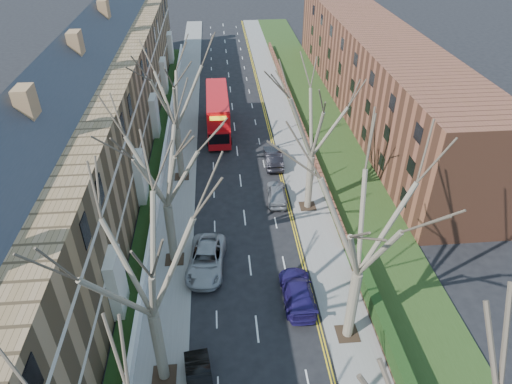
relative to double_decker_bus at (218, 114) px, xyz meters
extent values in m
cube|color=slate|center=(-4.11, 1.09, -2.15)|extent=(3.00, 102.00, 0.12)
cube|color=slate|center=(7.89, 1.09, -2.15)|extent=(3.00, 102.00, 0.12)
cube|color=olive|center=(-11.91, -6.91, 2.79)|extent=(9.00, 78.00, 10.00)
cube|color=#2D3137|center=(-11.91, -6.91, 8.79)|extent=(4.67, 78.00, 4.67)
cube|color=silver|center=(-7.46, -6.91, 1.29)|extent=(0.12, 78.00, 0.35)
cube|color=silver|center=(-7.46, -6.91, 4.79)|extent=(0.12, 78.00, 0.35)
cube|color=brown|center=(19.39, 5.09, 2.79)|extent=(8.00, 54.00, 10.00)
cube|color=brown|center=(9.59, 5.09, -1.64)|extent=(0.35, 54.00, 0.90)
cube|color=white|center=(-5.76, -6.91, -1.59)|extent=(0.30, 78.00, 1.00)
cube|color=#243A15|center=(12.39, 1.09, -2.06)|extent=(6.00, 102.00, 0.06)
cylinder|color=#6C604D|center=(-3.81, -31.91, 0.53)|extent=(0.64, 0.64, 5.25)
cube|color=#2D2116|center=(-3.81, -31.91, -2.08)|extent=(1.40, 1.40, 0.05)
cylinder|color=#6C604D|center=(-3.81, -21.91, 0.45)|extent=(0.64, 0.64, 5.07)
cube|color=#2D2116|center=(-3.81, -21.91, -2.08)|extent=(1.40, 1.40, 0.05)
cylinder|color=#6C604D|center=(-3.81, -9.91, 0.53)|extent=(0.60, 0.60, 5.25)
cube|color=#2D2116|center=(-3.81, -9.91, -2.08)|extent=(1.40, 1.40, 0.05)
cylinder|color=#6C604D|center=(7.59, -29.91, 0.53)|extent=(0.64, 0.64, 5.25)
cube|color=#2D2116|center=(7.59, -29.91, -2.08)|extent=(1.40, 1.40, 0.05)
cylinder|color=#6C604D|center=(7.59, -15.91, 0.45)|extent=(0.60, 0.60, 5.07)
cube|color=#2D2116|center=(7.59, -15.91, -2.08)|extent=(1.40, 1.40, 0.05)
cube|color=#B80D12|center=(0.00, 0.00, -0.79)|extent=(2.53, 10.76, 2.15)
cube|color=#B80D12|center=(0.00, 0.00, 1.26)|extent=(2.52, 10.22, 1.95)
cube|color=black|center=(0.00, 0.00, -0.35)|extent=(2.54, 9.90, 0.88)
cube|color=black|center=(0.00, 0.00, 1.36)|extent=(2.54, 9.68, 0.88)
imported|color=black|center=(-1.73, -32.90, -1.54)|extent=(1.93, 4.24, 1.35)
imported|color=#9B9CA0|center=(-1.36, -22.90, -1.42)|extent=(3.25, 5.95, 1.58)
imported|color=navy|center=(4.89, -26.62, -1.46)|extent=(2.11, 5.17, 1.50)
imported|color=gray|center=(4.99, -14.49, -1.48)|extent=(2.01, 4.41, 1.47)
imported|color=black|center=(5.44, -8.07, -1.42)|extent=(1.73, 4.83, 1.59)
camera|label=1|loc=(0.10, -48.39, 21.67)|focal=32.00mm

